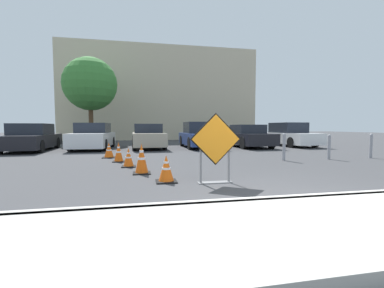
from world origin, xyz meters
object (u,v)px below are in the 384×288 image
traffic_cone_fourth (119,152)px  parked_car_third (148,137)px  traffic_cone_fifth (109,150)px  parked_car_second (93,137)px  parked_car_fourth (199,136)px  parked_car_sixth (288,135)px  parked_car_fifth (248,137)px  bollard_second (329,146)px  bollard_third (371,145)px  traffic_cone_second (142,159)px  bollard_nearest (284,146)px  road_closed_sign (216,145)px  traffic_cone_nearest (166,169)px  traffic_cone_third (128,158)px  parked_car_nearest (31,138)px

traffic_cone_fourth → parked_car_third: (1.17, 5.75, 0.32)m
traffic_cone_fifth → parked_car_second: (-1.36, 4.45, 0.38)m
parked_car_fourth → parked_car_sixth: size_ratio=0.89×
parked_car_third → parked_car_fifth: (6.02, -0.39, -0.02)m
bollard_second → bollard_third: 1.88m
traffic_cone_fourth → traffic_cone_second: bearing=-72.3°
parked_car_sixth → bollard_third: parked_car_sixth is taller
parked_car_sixth → bollard_nearest: parked_car_sixth is taller
road_closed_sign → traffic_cone_fifth: bearing=118.2°
traffic_cone_nearest → traffic_cone_third: (-0.93, 2.39, -0.01)m
parked_car_third → parked_car_fourth: (3.01, -0.18, 0.03)m
traffic_cone_nearest → bollard_third: size_ratio=0.62×
parked_car_third → parked_car_sixth: 9.03m
traffic_cone_second → bollard_third: size_ratio=0.83×
traffic_cone_second → parked_car_fifth: bearing=50.8°
parked_car_fourth → bollard_third: 8.43m
parked_car_fourth → traffic_cone_nearest: bearing=71.9°
road_closed_sign → bollard_nearest: (3.54, 3.17, -0.31)m
parked_car_second → bollard_third: size_ratio=4.57×
traffic_cone_nearest → traffic_cone_third: size_ratio=1.03×
parked_car_fourth → bollard_nearest: (1.73, -6.39, -0.17)m
parked_car_sixth → parked_car_fourth: bearing=-1.0°
bollard_third → road_closed_sign: bearing=-156.5°
parked_car_fifth → bollard_third: size_ratio=4.36×
parked_car_fourth → road_closed_sign: bearing=78.4°
parked_car_nearest → traffic_cone_fourth: bearing=129.0°
parked_car_fourth → parked_car_fifth: bearing=175.0°
parked_car_third → parked_car_sixth: bearing=178.6°
parked_car_second → parked_car_third: bearing=-178.5°
road_closed_sign → parked_car_nearest: bearing=127.5°
traffic_cone_second → bollard_second: (6.99, 1.66, 0.11)m
traffic_cone_fourth → traffic_cone_fifth: traffic_cone_fourth is taller
parked_car_sixth → traffic_cone_third: bearing=32.5°
bollard_second → traffic_cone_nearest: bearing=-156.4°
traffic_cone_fifth → traffic_cone_third: bearing=-71.1°
parked_car_sixth → bollard_nearest: (-4.29, -6.64, -0.16)m
traffic_cone_third → parked_car_second: size_ratio=0.13×
parked_car_second → parked_car_sixth: bearing=-177.8°
traffic_cone_second → traffic_cone_fifth: 4.02m
traffic_cone_fourth → parked_car_sixth: (10.19, 5.82, 0.35)m
bollard_second → parked_car_nearest: bearing=153.7°
parked_car_fifth → bollard_second: 6.21m
traffic_cone_fourth → parked_car_fourth: (4.18, 5.57, 0.36)m
traffic_cone_fourth → parked_car_sixth: bearing=29.7°
bollard_second → traffic_cone_third: bearing=-176.6°
parked_car_second → bollard_third: bearing=152.2°
parked_car_second → bollard_second: size_ratio=4.66×
traffic_cone_nearest → parked_car_fifth: bearing=57.0°
traffic_cone_second → parked_car_fifth: (6.39, 7.84, 0.25)m
traffic_cone_third → parked_car_third: (0.77, 7.00, 0.38)m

